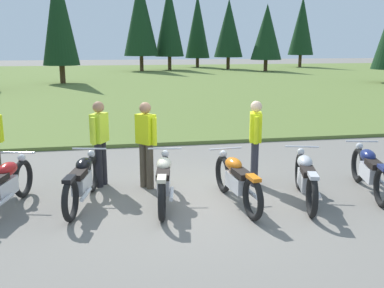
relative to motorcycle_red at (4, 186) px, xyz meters
The scene contains 12 objects.
ground_plane 3.28m from the motorcycle_red, ahead, with size 140.00×140.00×0.00m, color slate.
grass_moorland 26.44m from the motorcycle_red, 82.93° to the left, with size 80.00×44.00×0.10m, color #5B7033.
forest_treeline 33.98m from the motorcycle_red, 84.22° to the left, with size 39.94×27.51×9.01m.
motorcycle_red is the anchor object (origin of this frame).
motorcycle_black 1.25m from the motorcycle_red, ahead, with size 0.69×2.08×0.88m.
motorcycle_cream 2.64m from the motorcycle_red, ahead, with size 0.62×2.09×0.88m.
motorcycle_orange 3.89m from the motorcycle_red, ahead, with size 0.62×2.10×0.88m.
motorcycle_silver 5.13m from the motorcycle_red, ahead, with size 0.81×2.04×0.88m.
motorcycle_navy 6.47m from the motorcycle_red, ahead, with size 0.77×2.06×0.88m.
rider_near_row_end 4.59m from the motorcycle_red, ahead, with size 0.31×0.53×1.67m.
rider_in_hivis_vest 2.59m from the motorcycle_red, 18.16° to the left, with size 0.40×0.44×1.67m.
rider_with_back_turned 1.96m from the motorcycle_red, 34.83° to the left, with size 0.36×0.50×1.67m.
Camera 1 is at (-1.45, -7.26, 2.74)m, focal length 41.01 mm.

